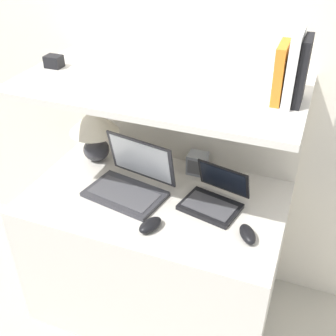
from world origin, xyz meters
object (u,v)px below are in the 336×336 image
at_px(laptop_small, 214,198).
at_px(book_orange, 281,73).
at_px(router_box, 197,163).
at_px(shelf_gadget, 54,61).
at_px(book_white, 294,67).
at_px(table_lamp, 94,127).
at_px(computer_mouse, 150,225).
at_px(laptop_large, 130,182).
at_px(book_black, 303,71).
at_px(second_mouse, 248,234).

xyz_separation_m(laptop_small, book_orange, (0.20, 0.03, 0.59)).
distance_m(router_box, shelf_gadget, 0.81).
bearing_deg(book_white, table_lamp, 172.54).
bearing_deg(laptop_small, book_white, 7.57).
bearing_deg(book_orange, computer_mouse, -144.59).
xyz_separation_m(router_box, book_white, (0.39, -0.19, 0.60)).
xyz_separation_m(laptop_large, shelf_gadget, (-0.37, 0.07, 0.50)).
height_order(laptop_large, book_black, book_black).
xyz_separation_m(computer_mouse, book_black, (0.47, 0.28, 0.62)).
height_order(laptop_small, router_box, laptop_small).
distance_m(table_lamp, laptop_large, 0.37).
xyz_separation_m(router_box, shelf_gadget, (-0.61, -0.19, 0.50)).
relative_size(laptop_small, computer_mouse, 2.23).
bearing_deg(book_orange, shelf_gadget, 180.00).
xyz_separation_m(router_box, book_black, (0.42, -0.19, 0.59)).
height_order(book_black, book_orange, book_black).
height_order(router_box, book_black, book_black).
height_order(computer_mouse, book_black, book_black).
bearing_deg(computer_mouse, second_mouse, 13.08).
height_order(book_white, book_orange, book_white).
bearing_deg(book_orange, book_white, 0.00).
distance_m(laptop_small, router_box, 0.27).
bearing_deg(shelf_gadget, computer_mouse, -26.74).
distance_m(table_lamp, computer_mouse, 0.64).
height_order(second_mouse, book_black, book_black).
bearing_deg(computer_mouse, book_white, 32.81).
xyz_separation_m(laptop_small, second_mouse, (0.18, -0.16, -0.01)).
xyz_separation_m(second_mouse, shelf_gadget, (-0.95, 0.19, 0.53)).
bearing_deg(laptop_small, shelf_gadget, 177.60).
xyz_separation_m(book_black, book_orange, (-0.07, 0.00, -0.01)).
relative_size(book_white, shelf_gadget, 3.59).
bearing_deg(laptop_small, book_orange, 9.11).
height_order(table_lamp, book_black, book_black).
bearing_deg(laptop_small, router_box, 123.89).
xyz_separation_m(table_lamp, laptop_small, (0.67, -0.15, -0.15)).
relative_size(laptop_large, book_orange, 1.88).
relative_size(laptop_large, second_mouse, 3.06).
relative_size(table_lamp, shelf_gadget, 3.93).
bearing_deg(book_black, computer_mouse, -149.09).
xyz_separation_m(table_lamp, book_white, (0.91, -0.12, 0.47)).
relative_size(laptop_small, book_white, 1.12).
bearing_deg(book_black, second_mouse, -114.59).
bearing_deg(router_box, book_orange, -28.67).
height_order(computer_mouse, book_orange, book_orange).
height_order(laptop_large, book_orange, book_orange).
distance_m(second_mouse, router_box, 0.51).
bearing_deg(second_mouse, computer_mouse, -166.92).
xyz_separation_m(book_black, book_white, (-0.03, 0.00, 0.01)).
relative_size(laptop_small, shelf_gadget, 4.03).
bearing_deg(laptop_small, book_black, 6.65).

